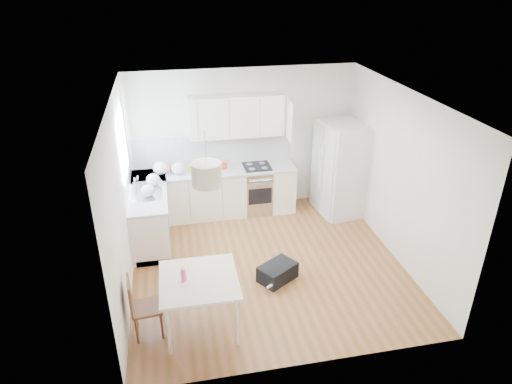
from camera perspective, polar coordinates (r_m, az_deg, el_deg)
floor at (r=7.40m, az=1.39°, el=-8.95°), size 4.20×4.20×0.00m
ceiling at (r=6.24m, az=1.66°, el=11.72°), size 4.20×4.20×0.00m
wall_back at (r=8.61m, az=-1.59°, el=6.48°), size 4.20×0.00×4.20m
wall_left at (r=6.61m, az=-16.53°, el=-1.09°), size 0.00×4.20×4.20m
wall_right at (r=7.43m, az=17.52°, el=1.87°), size 0.00×4.20×4.20m
window_glassblock at (r=7.51m, az=-16.29°, el=5.61°), size 0.02×1.00×1.00m
cabinets_back at (r=8.62m, az=-5.10°, el=-0.17°), size 3.00×0.60×0.88m
cabinets_left at (r=8.07m, az=-13.08°, el=-2.79°), size 0.60×1.80×0.88m
counter_back at (r=8.43m, az=-5.22°, el=2.63°), size 3.02×0.64×0.04m
counter_left at (r=7.86m, az=-13.42°, el=0.14°), size 0.64×1.82×0.04m
backsplash_back at (r=8.58m, az=-5.54°, el=5.29°), size 3.00×0.01×0.58m
backsplash_left at (r=7.75m, az=-15.82°, el=2.01°), size 0.01×1.80×0.58m
upper_cabinets at (r=8.27m, az=-2.48°, el=9.46°), size 1.70×0.32×0.75m
range_oven at (r=8.73m, az=0.12°, el=0.29°), size 0.50×0.61×0.88m
sink at (r=7.81m, az=-13.43°, el=0.08°), size 0.50×0.80×0.16m
refrigerator at (r=8.66m, az=10.63°, el=2.79°), size 0.95×0.98×1.76m
dining_table at (r=5.90m, az=-7.14°, el=-11.39°), size 0.99×0.99×0.77m
dining_chair at (r=6.09m, az=-13.50°, el=-13.70°), size 0.39×0.39×0.87m
drink_bottle at (r=5.78m, az=-9.08°, el=-10.05°), size 0.08×0.08×0.22m
gym_bag at (r=7.01m, az=2.70°, el=-9.98°), size 0.67×0.61×0.26m
pendant_lamp at (r=5.16m, az=-6.19°, el=2.22°), size 0.35×0.35×0.27m
grocery_bag_a at (r=8.34m, az=-11.85°, el=2.95°), size 0.27×0.23×0.24m
grocery_bag_b at (r=8.29m, az=-9.67°, el=2.93°), size 0.25×0.21×0.22m
grocery_bag_c at (r=8.40m, az=-6.29°, el=3.48°), size 0.25×0.21×0.23m
grocery_bag_d at (r=7.95m, az=-12.72°, el=1.51°), size 0.23×0.20×0.21m
grocery_bag_e at (r=7.59m, az=-13.37°, el=0.17°), size 0.22×0.19×0.20m
snack_orange at (r=8.43m, az=-4.22°, el=3.20°), size 0.18×0.16×0.11m
snack_yellow at (r=8.38m, az=-7.78°, el=2.95°), size 0.21×0.17×0.12m
snack_red at (r=8.45m, az=-10.18°, el=2.88°), size 0.15×0.10×0.10m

